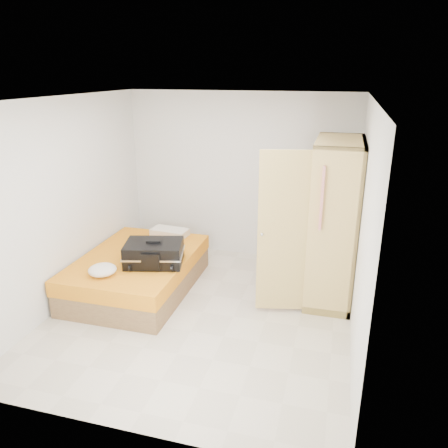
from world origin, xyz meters
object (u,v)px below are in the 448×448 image
(person, at_px, (282,232))
(round_cushion, at_px, (102,270))
(wardrobe, at_px, (330,226))
(bed, at_px, (138,272))
(suitcase, at_px, (154,253))

(person, xyz_separation_m, round_cushion, (-2.07, -0.96, -0.36))
(wardrobe, bearing_deg, bed, -169.10)
(person, bearing_deg, bed, 76.56)
(wardrobe, distance_m, round_cushion, 2.91)
(suitcase, height_order, round_cushion, suitcase)
(bed, relative_size, suitcase, 2.36)
(wardrobe, bearing_deg, suitcase, -163.32)
(bed, distance_m, round_cushion, 0.73)
(bed, relative_size, wardrobe, 0.96)
(bed, xyz_separation_m, person, (1.92, 0.31, 0.68))
(person, xyz_separation_m, suitcase, (-1.59, -0.48, -0.29))
(wardrobe, xyz_separation_m, suitcase, (-2.17, -0.65, -0.35))
(wardrobe, relative_size, person, 1.13)
(bed, distance_m, wardrobe, 2.65)
(bed, bearing_deg, person, 9.19)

